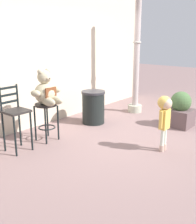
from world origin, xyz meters
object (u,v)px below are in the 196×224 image
at_px(bar_stool_with_teddy, 46,114).
at_px(trash_bin, 93,107).
at_px(lamppost, 136,65).
at_px(bar_chair_empty, 15,115).
at_px(teddy_bear, 46,91).
at_px(planter_with_shrub, 180,110).
at_px(child_walking, 165,112).

height_order(bar_stool_with_teddy, trash_bin, trash_bin).
height_order(lamppost, bar_chair_empty, lamppost).
height_order(bar_stool_with_teddy, lamppost, lamppost).
distance_m(teddy_bear, lamppost, 2.75).
bearing_deg(lamppost, bar_chair_empty, 175.92).
bearing_deg(planter_with_shrub, child_walking, -167.24).
relative_size(bar_stool_with_teddy, child_walking, 0.74).
xyz_separation_m(bar_stool_with_teddy, trash_bin, (1.35, 0.00, -0.14)).
bearing_deg(teddy_bear, trash_bin, 1.41).
xyz_separation_m(teddy_bear, bar_chair_empty, (-0.64, 0.05, -0.30)).
xyz_separation_m(bar_chair_empty, planter_with_shrub, (2.99, -1.60, -0.28)).
distance_m(child_walking, trash_bin, 1.99).
xyz_separation_m(child_walking, lamppost, (1.81, 1.69, 0.51)).
height_order(bar_stool_with_teddy, planter_with_shrub, planter_with_shrub).
xyz_separation_m(bar_stool_with_teddy, planter_with_shrub, (2.35, -1.58, -0.16)).
relative_size(bar_stool_with_teddy, lamppost, 0.23).
xyz_separation_m(bar_stool_with_teddy, lamppost, (2.73, -0.22, 0.69)).
relative_size(trash_bin, bar_chair_empty, 0.65).
bearing_deg(planter_with_shrub, lamppost, 74.62).
xyz_separation_m(lamppost, planter_with_shrub, (-0.38, -1.36, -0.85)).
bearing_deg(trash_bin, teddy_bear, -178.59).
height_order(teddy_bear, lamppost, lamppost).
relative_size(teddy_bear, child_walking, 0.67).
bearing_deg(teddy_bear, lamppost, -3.95).
xyz_separation_m(teddy_bear, planter_with_shrub, (2.35, -1.55, -0.59)).
bearing_deg(trash_bin, lamppost, -9.12).
xyz_separation_m(lamppost, bar_chair_empty, (-3.37, 0.24, -0.57)).
bearing_deg(lamppost, planter_with_shrub, -105.38).
distance_m(lamppost, planter_with_shrub, 1.65).
bearing_deg(bar_chair_empty, trash_bin, -0.55).
bearing_deg(planter_with_shrub, bar_chair_empty, 151.80).
bearing_deg(child_walking, teddy_bear, -44.09).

